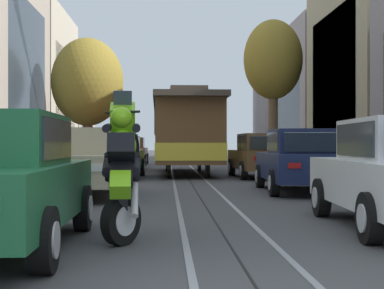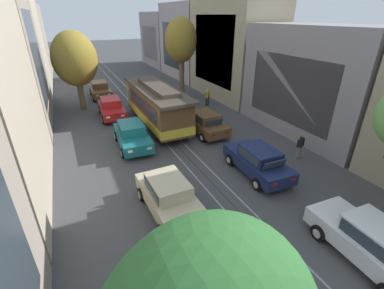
{
  "view_description": "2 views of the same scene",
  "coord_description": "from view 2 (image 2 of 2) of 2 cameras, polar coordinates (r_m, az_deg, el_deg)",
  "views": [
    {
      "loc": [
        -0.76,
        -4.06,
        1.23
      ],
      "look_at": [
        0.48,
        23.91,
        1.18
      ],
      "focal_mm": 53.71,
      "sensor_mm": 36.0,
      "label": 1
    },
    {
      "loc": [
        -5.79,
        0.63,
        7.83
      ],
      "look_at": [
        0.0,
        12.96,
        1.13
      ],
      "focal_mm": 24.8,
      "sensor_mm": 36.0,
      "label": 2
    }
  ],
  "objects": [
    {
      "name": "fire_hydrant",
      "position": [
        9.13,
        -5.76,
        -28.15
      ],
      "size": [
        0.4,
        0.22,
        0.84
      ],
      "color": "gold",
      "rests_on": "ground"
    },
    {
      "name": "cable_car_trolley",
      "position": [
        20.14,
        -7.3,
        8.14
      ],
      "size": [
        2.71,
        9.16,
        3.28
      ],
      "color": "brown",
      "rests_on": "ground"
    },
    {
      "name": "trolley_track_rails",
      "position": [
        25.54,
        -10.94,
        7.86
      ],
      "size": [
        1.14,
        60.49,
        0.01
      ],
      "color": "gray",
      "rests_on": "ground"
    },
    {
      "name": "parked_car_navy_second_right",
      "position": [
        14.64,
        13.95,
        -3.37
      ],
      "size": [
        2.13,
        4.42,
        1.58
      ],
      "color": "#19234C",
      "rests_on": "ground"
    },
    {
      "name": "street_tree_kerb_right_second",
      "position": [
        27.29,
        -2.39,
        21.3
      ],
      "size": [
        3.08,
        2.72,
        7.71
      ],
      "color": "brown",
      "rests_on": "ground"
    },
    {
      "name": "ground_plane",
      "position": [
        22.57,
        -8.75,
        5.57
      ],
      "size": [
        160.0,
        160.0,
        0.0
      ],
      "primitive_type": "plane",
      "color": "#424244"
    },
    {
      "name": "parked_car_brown_mid_right",
      "position": [
        19.25,
        2.76,
        4.73
      ],
      "size": [
        2.11,
        4.41,
        1.58
      ],
      "color": "brown",
      "rests_on": "ground"
    },
    {
      "name": "parked_car_white_near_right",
      "position": [
        11.5,
        34.26,
        -17.02
      ],
      "size": [
        2.14,
        4.42,
        1.58
      ],
      "color": "silver",
      "rests_on": "ground"
    },
    {
      "name": "parked_car_teal_mid_left",
      "position": [
        17.63,
        -12.72,
        2.01
      ],
      "size": [
        2.12,
        4.41,
        1.58
      ],
      "color": "#196B70",
      "rests_on": "ground"
    },
    {
      "name": "parked_car_beige_second_left",
      "position": [
        11.66,
        -4.9,
        -11.01
      ],
      "size": [
        2.09,
        4.4,
        1.58
      ],
      "color": "#C1B28E",
      "rests_on": "ground"
    },
    {
      "name": "building_facade_right",
      "position": [
        28.53,
        9.1,
        19.37
      ],
      "size": [
        5.92,
        52.19,
        10.44
      ],
      "color": "tan",
      "rests_on": "ground"
    },
    {
      "name": "street_tree_kerb_left_second",
      "position": [
        25.62,
        -23.9,
        16.39
      ],
      "size": [
        3.72,
        3.88,
        6.72
      ],
      "color": "brown",
      "rests_on": "ground"
    },
    {
      "name": "pedestrian_crossing_far",
      "position": [
        17.01,
        22.28,
        -0.06
      ],
      "size": [
        0.55,
        0.4,
        1.54
      ],
      "color": "slate",
      "rests_on": "ground"
    },
    {
      "name": "pedestrian_on_right_pavement",
      "position": [
        25.34,
        3.34,
        10.31
      ],
      "size": [
        0.55,
        0.41,
        1.63
      ],
      "color": "black",
      "rests_on": "ground"
    },
    {
      "name": "parked_car_red_fourth_left",
      "position": [
        23.45,
        -16.93,
        7.59
      ],
      "size": [
        2.1,
        4.41,
        1.58
      ],
      "color": "red",
      "rests_on": "ground"
    },
    {
      "name": "parked_car_brown_fifth_left",
      "position": [
        29.85,
        -19.15,
        11.14
      ],
      "size": [
        2.02,
        4.37,
        1.58
      ],
      "color": "brown",
      "rests_on": "ground"
    }
  ]
}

